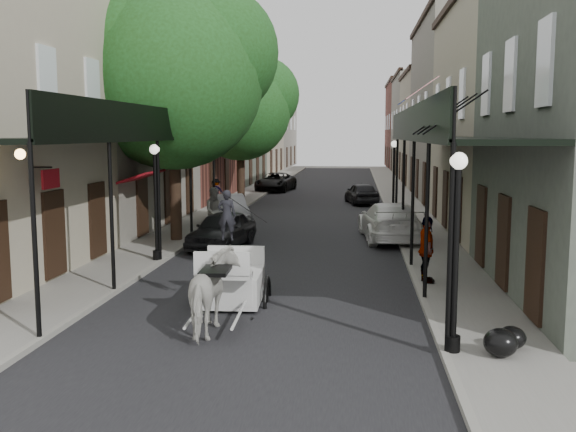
% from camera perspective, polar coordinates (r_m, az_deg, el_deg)
% --- Properties ---
extents(ground, '(140.00, 140.00, 0.00)m').
position_cam_1_polar(ground, '(14.60, -3.14, -9.23)').
color(ground, gray).
rests_on(ground, ground).
extents(road, '(8.00, 90.00, 0.01)m').
position_cam_1_polar(road, '(34.14, 2.23, 0.31)').
color(road, black).
rests_on(road, ground).
extents(sidewalk_left, '(2.20, 90.00, 0.12)m').
position_cam_1_polar(sidewalk_left, '(34.83, -6.00, 0.51)').
color(sidewalk_left, gray).
rests_on(sidewalk_left, ground).
extents(sidewalk_right, '(2.20, 90.00, 0.12)m').
position_cam_1_polar(sidewalk_right, '(34.17, 10.63, 0.29)').
color(sidewalk_right, gray).
rests_on(sidewalk_right, ground).
extents(building_row_left, '(5.00, 80.00, 10.50)m').
position_cam_1_polar(building_row_left, '(45.16, -7.93, 8.62)').
color(building_row_left, '#A49C83').
rests_on(building_row_left, ground).
extents(building_row_right, '(5.00, 80.00, 10.50)m').
position_cam_1_polar(building_row_right, '(44.28, 14.47, 8.49)').
color(building_row_right, gray).
rests_on(building_row_right, ground).
extents(gallery_left, '(2.20, 18.05, 4.88)m').
position_cam_1_polar(gallery_left, '(21.96, -12.75, 6.86)').
color(gallery_left, black).
rests_on(gallery_left, sidewalk_left).
extents(gallery_right, '(2.20, 18.05, 4.88)m').
position_cam_1_polar(gallery_right, '(20.95, 13.10, 6.84)').
color(gallery_right, black).
rests_on(gallery_right, sidewalk_right).
extents(tree_near, '(7.31, 6.80, 9.63)m').
position_cam_1_polar(tree_near, '(24.96, -9.18, 12.58)').
color(tree_near, '#382619').
rests_on(tree_near, sidewalk_left).
extents(tree_far, '(6.45, 6.00, 8.61)m').
position_cam_1_polar(tree_far, '(38.58, -3.69, 9.78)').
color(tree_far, '#382619').
rests_on(tree_far, sidewalk_left).
extents(lamppost_right_near, '(0.32, 0.32, 3.71)m').
position_cam_1_polar(lamppost_right_near, '(12.14, 14.69, -2.91)').
color(lamppost_right_near, black).
rests_on(lamppost_right_near, sidewalk_right).
extents(lamppost_left, '(0.32, 0.32, 3.71)m').
position_cam_1_polar(lamppost_left, '(20.92, -11.67, 1.38)').
color(lamppost_left, black).
rests_on(lamppost_left, sidewalk_left).
extents(lamppost_right_far, '(0.32, 0.32, 3.71)m').
position_cam_1_polar(lamppost_right_far, '(31.94, 9.38, 3.42)').
color(lamppost_right_far, black).
rests_on(lamppost_right_far, sidewalk_right).
extents(horse, '(1.03, 2.09, 1.73)m').
position_cam_1_polar(horse, '(13.54, -6.52, -6.78)').
color(horse, beige).
rests_on(horse, ground).
extents(carriage, '(1.88, 2.62, 2.90)m').
position_cam_1_polar(carriage, '(16.09, -4.88, -3.57)').
color(carriage, black).
rests_on(carriage, ground).
extents(pedestrian_walking, '(1.18, 1.07, 1.97)m').
position_cam_1_polar(pedestrian_walking, '(26.61, -6.48, 0.42)').
color(pedestrian_walking, '#9F9F96').
rests_on(pedestrian_walking, ground).
extents(pedestrian_sidewalk_left, '(1.07, 0.79, 1.47)m').
position_cam_1_polar(pedestrian_sidewalk_left, '(37.36, -6.41, 2.19)').
color(pedestrian_sidewalk_left, gray).
rests_on(pedestrian_sidewalk_left, sidewalk_left).
extents(pedestrian_sidewalk_right, '(0.52, 1.10, 1.83)m').
position_cam_1_polar(pedestrian_sidewalk_right, '(17.85, 12.22, -2.93)').
color(pedestrian_sidewalk_right, gray).
rests_on(pedestrian_sidewalk_right, sidewalk_right).
extents(car_left_near, '(2.27, 4.17, 1.35)m').
position_cam_1_polar(car_left_near, '(23.59, -5.89, -1.22)').
color(car_left_near, black).
rests_on(car_left_near, ground).
extents(car_left_mid, '(2.70, 4.38, 1.36)m').
position_cam_1_polar(car_left_mid, '(29.81, -5.31, 0.58)').
color(car_left_mid, '#A3A2A8').
rests_on(car_left_mid, ground).
extents(car_left_far, '(2.84, 5.10, 1.35)m').
position_cam_1_polar(car_left_far, '(46.98, -1.11, 3.05)').
color(car_left_far, black).
rests_on(car_left_far, ground).
extents(car_right_near, '(2.58, 5.35, 1.50)m').
position_cam_1_polar(car_right_near, '(25.45, 9.03, -0.47)').
color(car_right_near, white).
rests_on(car_right_near, ground).
extents(car_right_far, '(2.27, 4.06, 1.31)m').
position_cam_1_polar(car_right_far, '(38.47, 6.56, 2.03)').
color(car_right_far, black).
rests_on(car_right_far, ground).
extents(trash_bags, '(0.88, 1.03, 0.52)m').
position_cam_1_polar(trash_bags, '(12.69, 18.72, -10.46)').
color(trash_bags, black).
rests_on(trash_bags, sidewalk_right).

